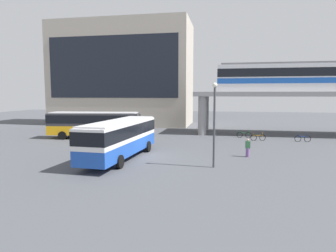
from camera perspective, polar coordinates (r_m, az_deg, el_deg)
name	(u,v)px	position (r m, az deg, el deg)	size (l,w,h in m)	color
ground_plane	(168,139)	(36.18, -0.08, -2.51)	(120.00, 120.00, 0.00)	#47494F
station_building	(123,74)	(55.20, -8.63, 9.68)	(24.34, 10.57, 17.87)	#B2A899
elevated_platform	(306,98)	(43.77, 24.73, 4.91)	(29.25, 7.15, 5.71)	gray
train	(303,77)	(43.73, 24.33, 8.52)	(22.29, 2.96, 3.84)	silver
bus_main	(121,135)	(25.23, -9.01, -1.76)	(3.25, 11.18, 3.22)	#1E4CB2
bus_secondary	(94,122)	(37.64, -13.86, 0.70)	(11.27, 3.86, 3.22)	orange
bicycle_blue	(303,139)	(37.41, 24.24, -2.21)	(1.79, 0.16, 1.04)	black
bicycle_orange	(258,138)	(36.55, 16.76, -2.11)	(1.75, 0.48, 1.04)	black
bicycle_green	(244,135)	(38.45, 14.27, -1.64)	(1.79, 0.18, 1.04)	black
pedestrian_by_bike_rack	(248,148)	(26.81, 14.92, -4.15)	(0.41, 0.32, 1.58)	#724C8C
lamp_post	(214,118)	(22.04, 8.81, 1.54)	(0.36, 0.36, 6.22)	#3F3F44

